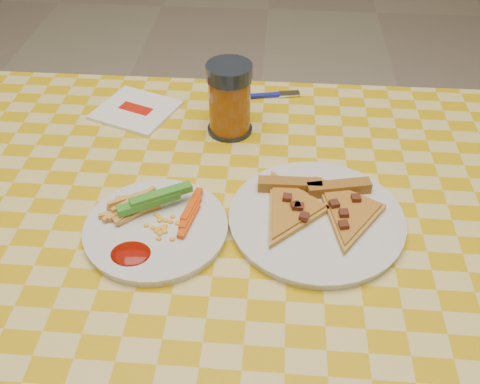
{
  "coord_description": "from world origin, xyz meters",
  "views": [
    {
      "loc": [
        0.08,
        -0.58,
        1.34
      ],
      "look_at": [
        0.03,
        0.05,
        0.78
      ],
      "focal_mm": 40.0,
      "sensor_mm": 36.0,
      "label": 1
    }
  ],
  "objects_px": {
    "table": "(222,255)",
    "plate_left": "(156,230)",
    "plate_right": "(316,220)",
    "drink_glass": "(230,100)"
  },
  "relations": [
    {
      "from": "table",
      "to": "plate_left",
      "type": "height_order",
      "value": "plate_left"
    },
    {
      "from": "plate_left",
      "to": "plate_right",
      "type": "xyz_separation_m",
      "value": [
        0.24,
        0.04,
        0.0
      ]
    },
    {
      "from": "drink_glass",
      "to": "table",
      "type": "bearing_deg",
      "value": -88.12
    },
    {
      "from": "table",
      "to": "drink_glass",
      "type": "distance_m",
      "value": 0.29
    },
    {
      "from": "plate_right",
      "to": "drink_glass",
      "type": "height_order",
      "value": "drink_glass"
    },
    {
      "from": "table",
      "to": "plate_right",
      "type": "distance_m",
      "value": 0.17
    },
    {
      "from": "table",
      "to": "plate_left",
      "type": "relative_size",
      "value": 6.03
    },
    {
      "from": "plate_left",
      "to": "drink_glass",
      "type": "xyz_separation_m",
      "value": [
        0.09,
        0.28,
        0.06
      ]
    },
    {
      "from": "plate_left",
      "to": "plate_right",
      "type": "relative_size",
      "value": 0.8
    },
    {
      "from": "plate_left",
      "to": "table",
      "type": "bearing_deg",
      "value": 16.07
    }
  ]
}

